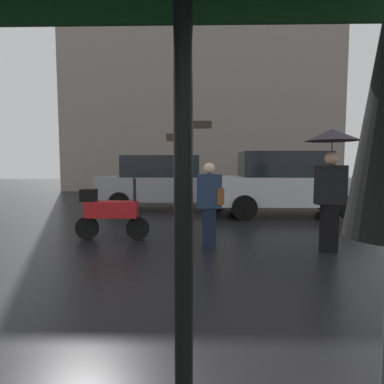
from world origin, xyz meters
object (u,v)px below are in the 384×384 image
object	(u,v)px
parked_car_right	(167,182)
street_signpost	(188,158)
pedestrian_with_bag	(210,200)
parked_car_left	(287,183)
pedestrian_with_umbrella	(331,162)
parked_scooter	(110,212)

from	to	relation	value
parked_car_right	street_signpost	bearing A→B (deg)	-78.48
pedestrian_with_bag	parked_car_left	xyz separation A→B (m)	(2.37, 3.82, 0.08)
pedestrian_with_umbrella	pedestrian_with_bag	distance (m)	2.15
parked_car_right	street_signpost	xyz separation A→B (m)	(0.82, -2.99, 0.73)
parked_car_left	street_signpost	bearing A→B (deg)	-149.43
pedestrian_with_umbrella	parked_car_left	world-z (taller)	pedestrian_with_umbrella
parked_scooter	parked_car_left	size ratio (longest dim) A/B	0.34
parked_car_right	street_signpost	world-z (taller)	street_signpost
pedestrian_with_bag	street_signpost	world-z (taller)	street_signpost
parked_car_left	parked_car_right	distance (m)	3.86
pedestrian_with_bag	parked_car_right	xyz separation A→B (m)	(-1.27, 5.10, 0.04)
parked_car_left	street_signpost	size ratio (longest dim) A/B	1.62
pedestrian_with_bag	street_signpost	distance (m)	2.29
parked_car_left	street_signpost	xyz separation A→B (m)	(-2.82, -1.71, 0.69)
pedestrian_with_bag	parked_scooter	xyz separation A→B (m)	(-1.97, 0.66, -0.31)
street_signpost	pedestrian_with_umbrella	bearing A→B (deg)	-42.14
pedestrian_with_umbrella	parked_scooter	distance (m)	4.21
pedestrian_with_bag	street_signpost	xyz separation A→B (m)	(-0.45, 2.11, 0.77)
pedestrian_with_bag	parked_car_left	size ratio (longest dim) A/B	0.35
pedestrian_with_umbrella	parked_car_right	size ratio (longest dim) A/B	0.47
pedestrian_with_bag	parked_car_right	world-z (taller)	parked_car_right
pedestrian_with_umbrella	pedestrian_with_bag	size ratio (longest dim) A/B	1.37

